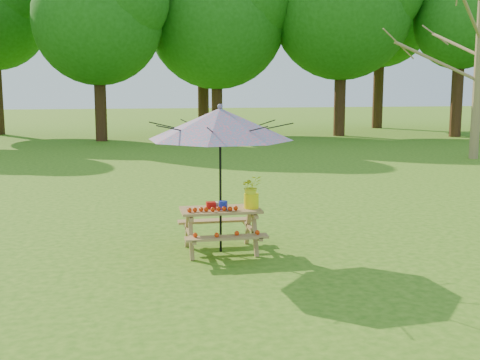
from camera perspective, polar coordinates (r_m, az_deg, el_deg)
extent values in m
cylinder|color=olive|center=(22.15, 21.65, 8.96)|extent=(0.45, 0.45, 5.48)
cube|color=#9D7F47|center=(9.10, -1.86, -2.86)|extent=(1.20, 0.62, 0.04)
cube|color=#9D7F47|center=(8.64, -1.26, -5.48)|extent=(1.20, 0.22, 0.04)
cube|color=#9D7F47|center=(9.70, -2.37, -3.88)|extent=(1.20, 0.22, 0.04)
cylinder|color=black|center=(9.02, -1.87, 0.10)|extent=(0.04, 0.04, 2.25)
cone|color=teal|center=(8.93, -1.90, 5.34)|extent=(2.76, 2.76, 0.47)
sphere|color=teal|center=(8.91, -1.91, 6.99)|extent=(0.08, 0.08, 0.08)
cube|color=#AE120D|center=(9.12, -2.77, -2.39)|extent=(0.14, 0.12, 0.10)
cylinder|color=#1625B7|center=(9.01, -1.61, -2.43)|extent=(0.13, 0.13, 0.13)
cube|color=beige|center=(9.26, -2.49, -2.31)|extent=(0.13, 0.13, 0.07)
cylinder|color=#FBEC0D|center=(9.11, 1.08, -1.99)|extent=(0.22, 0.22, 0.22)
imported|color=yellow|center=(9.07, 1.08, -0.62)|extent=(0.34, 0.30, 0.34)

